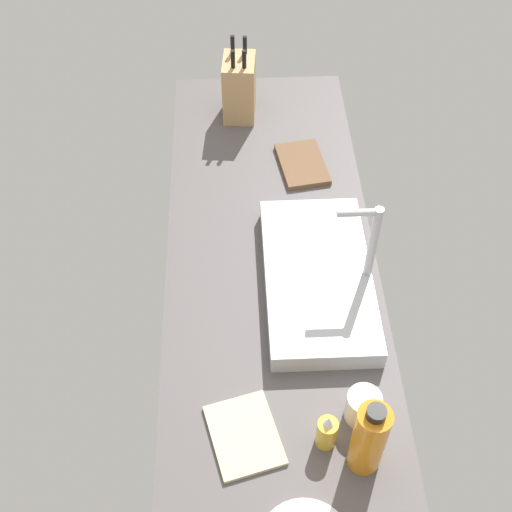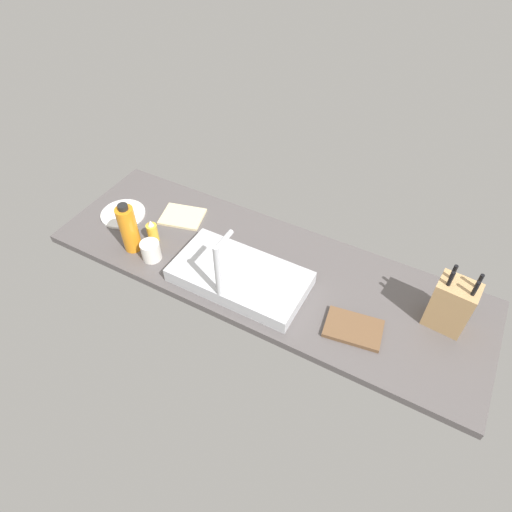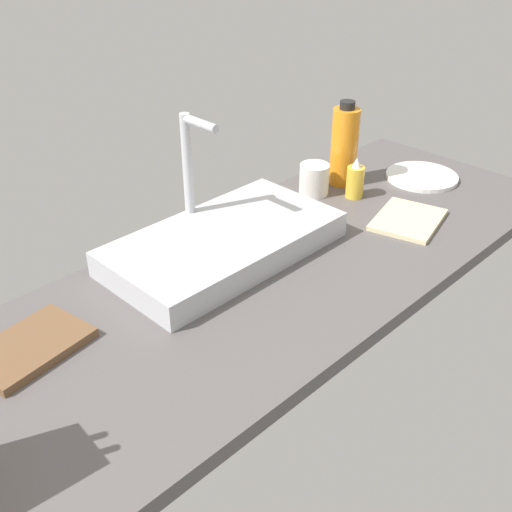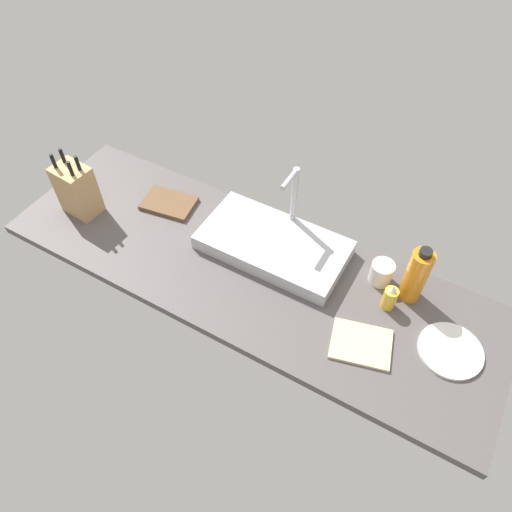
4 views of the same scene
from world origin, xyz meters
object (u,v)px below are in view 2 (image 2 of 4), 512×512
at_px(knife_block, 451,305).
at_px(soap_bottle, 152,232).
at_px(dinner_plate, 123,214).
at_px(sink_basin, 240,277).
at_px(coffee_mug, 151,251).
at_px(faucet, 219,271).
at_px(water_bottle, 129,229).
at_px(dish_towel, 182,217).
at_px(cutting_board, 353,329).

relative_size(knife_block, soap_bottle, 2.40).
height_order(soap_bottle, dinner_plate, soap_bottle).
bearing_deg(knife_block, sink_basin, 19.05).
bearing_deg(sink_basin, soap_bottle, -3.34).
relative_size(soap_bottle, coffee_mug, 1.34).
relative_size(faucet, coffee_mug, 3.56).
bearing_deg(knife_block, faucet, 26.92).
bearing_deg(water_bottle, dinner_plate, -38.26).
relative_size(dish_towel, coffee_mug, 2.26).
bearing_deg(dinner_plate, water_bottle, 141.74).
relative_size(sink_basin, dish_towel, 2.82).
distance_m(cutting_board, coffee_mug, 0.90).
bearing_deg(dish_towel, cutting_board, 166.82).
distance_m(knife_block, dish_towel, 1.23).
bearing_deg(coffee_mug, knife_block, -167.61).
relative_size(cutting_board, dinner_plate, 1.01).
xyz_separation_m(sink_basin, cutting_board, (-0.49, 0.00, -0.02)).
xyz_separation_m(knife_block, cutting_board, (0.29, 0.20, -0.10)).
bearing_deg(cutting_board, water_bottle, 2.93).
distance_m(water_bottle, dish_towel, 0.30).
distance_m(cutting_board, dish_towel, 0.97).
bearing_deg(faucet, soap_bottle, -18.39).
bearing_deg(sink_basin, dinner_plate, -7.70).
xyz_separation_m(soap_bottle, dish_towel, (-0.02, -0.19, -0.04)).
bearing_deg(knife_block, cutting_board, 39.61).
distance_m(faucet, knife_block, 0.86).
height_order(sink_basin, knife_block, knife_block).
relative_size(knife_block, dinner_plate, 1.33).
bearing_deg(faucet, sink_basin, -95.94).
xyz_separation_m(knife_block, coffee_mug, (1.19, 0.26, -0.07)).
height_order(water_bottle, dish_towel, water_bottle).
relative_size(faucet, dish_towel, 1.58).
bearing_deg(sink_basin, dish_towel, -25.99).
height_order(sink_basin, dish_towel, sink_basin).
bearing_deg(soap_bottle, dinner_plate, -15.89).
height_order(sink_basin, dinner_plate, sink_basin).
height_order(dish_towel, coffee_mug, coffee_mug).
bearing_deg(cutting_board, dish_towel, -13.18).
bearing_deg(soap_bottle, sink_basin, 176.66).
distance_m(knife_block, cutting_board, 0.36).
distance_m(dinner_plate, dish_towel, 0.29).
height_order(knife_block, coffee_mug, knife_block).
relative_size(soap_bottle, dinner_plate, 0.55).
bearing_deg(coffee_mug, faucet, 171.65).
bearing_deg(dinner_plate, cutting_board, 175.31).
bearing_deg(dinner_plate, faucet, 162.47).
height_order(knife_block, water_bottle, knife_block).
height_order(knife_block, cutting_board, knife_block).
xyz_separation_m(faucet, soap_bottle, (0.45, -0.15, -0.13)).
relative_size(water_bottle, dish_towel, 1.24).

